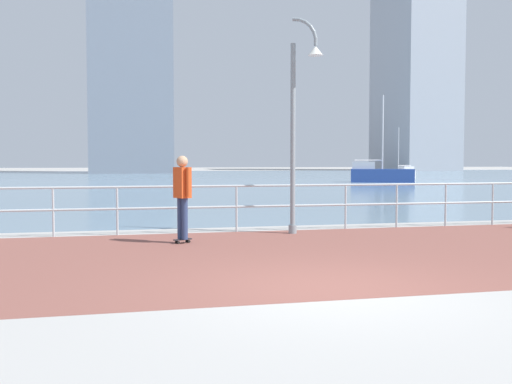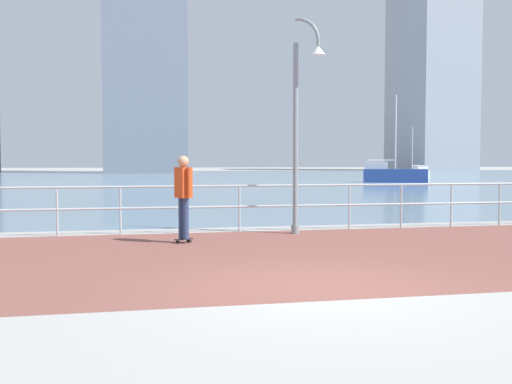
# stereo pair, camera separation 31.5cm
# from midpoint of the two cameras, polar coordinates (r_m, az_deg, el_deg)

# --- Properties ---
(ground) EXTENTS (220.00, 220.00, 0.00)m
(ground) POSITION_cam_midpoint_polar(r_m,az_deg,el_deg) (47.48, -10.01, 0.91)
(ground) COLOR #ADAAA5
(brick_paving) EXTENTS (28.00, 7.12, 0.01)m
(brick_paving) POSITION_cam_midpoint_polar(r_m,az_deg,el_deg) (10.75, 0.98, -6.11)
(brick_paving) COLOR brown
(brick_paving) RESTS_ON ground
(harbor_water) EXTENTS (180.00, 88.00, 0.00)m
(harbor_water) POSITION_cam_midpoint_polar(r_m,az_deg,el_deg) (58.94, -10.62, 1.31)
(harbor_water) COLOR #6B899E
(harbor_water) RESTS_ON ground
(waterfront_railing) EXTENTS (25.25, 0.06, 1.14)m
(waterfront_railing) POSITION_cam_midpoint_polar(r_m,az_deg,el_deg) (14.13, -2.54, -0.73)
(waterfront_railing) COLOR #B2BCC1
(waterfront_railing) RESTS_ON ground
(lamppost) EXTENTS (0.71, 0.60, 5.04)m
(lamppost) POSITION_cam_midpoint_polar(r_m,az_deg,el_deg) (13.78, 3.62, 7.49)
(lamppost) COLOR gray
(lamppost) RESTS_ON ground
(skateboarder) EXTENTS (0.41, 0.53, 1.82)m
(skateboarder) POSITION_cam_midpoint_polar(r_m,az_deg,el_deg) (12.25, -7.90, 0.15)
(skateboarder) COLOR black
(skateboarder) RESTS_ON ground
(sailboat_white) EXTENTS (3.75, 1.98, 5.04)m
(sailboat_white) POSITION_cam_midpoint_polar(r_m,az_deg,el_deg) (59.64, 13.60, 1.75)
(sailboat_white) COLOR white
(sailboat_white) RESTS_ON ground
(sailboat_ivory) EXTENTS (5.20, 3.42, 7.02)m
(sailboat_ivory) POSITION_cam_midpoint_polar(r_m,az_deg,el_deg) (48.54, 11.77, 1.73)
(sailboat_ivory) COLOR #284799
(sailboat_ivory) RESTS_ON ground
(tower_concrete) EXTENTS (10.57, 17.12, 41.10)m
(tower_concrete) POSITION_cam_midpoint_polar(r_m,az_deg,el_deg) (116.93, 15.07, 11.78)
(tower_concrete) COLOR #A3A8B2
(tower_concrete) RESTS_ON ground
(tower_steel) EXTENTS (11.50, 11.47, 47.69)m
(tower_steel) POSITION_cam_midpoint_polar(r_m,az_deg,el_deg) (90.06, -12.30, 16.63)
(tower_steel) COLOR slate
(tower_steel) RESTS_ON ground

